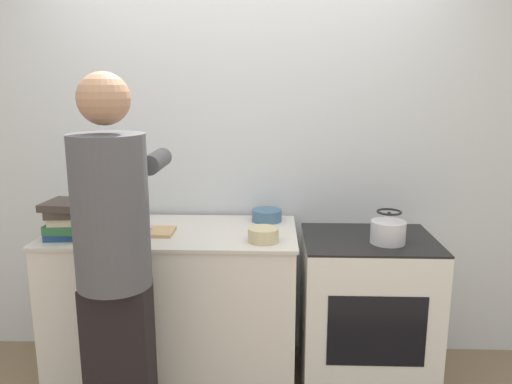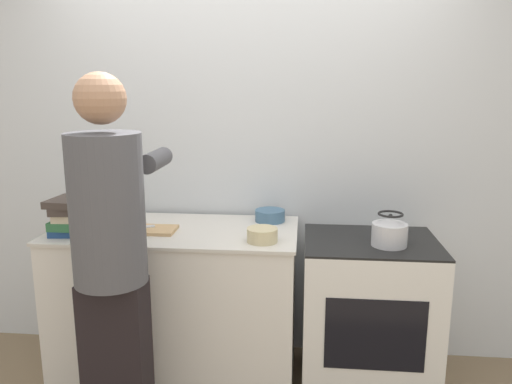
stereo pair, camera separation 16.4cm
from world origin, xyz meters
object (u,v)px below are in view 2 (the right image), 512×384
(cutting_board, at_px, (143,230))
(person, at_px, (111,251))
(bowl_prep, at_px, (262,235))
(knife, at_px, (134,228))
(kettle, at_px, (390,232))
(canister_jar, at_px, (99,208))
(oven, at_px, (368,316))

(cutting_board, bearing_deg, person, -88.09)
(bowl_prep, bearing_deg, knife, 171.04)
(kettle, height_order, canister_jar, kettle)
(cutting_board, relative_size, knife, 1.73)
(oven, height_order, bowl_prep, bowl_prep)
(person, height_order, canister_jar, person)
(bowl_prep, distance_m, canister_jar, 1.11)
(cutting_board, bearing_deg, canister_jar, 145.93)
(oven, bearing_deg, knife, -178.40)
(kettle, xyz_separation_m, canister_jar, (-1.72, 0.30, 0.02))
(cutting_board, xyz_separation_m, kettle, (1.37, -0.06, 0.04))
(knife, relative_size, canister_jar, 1.62)
(oven, relative_size, knife, 4.13)
(person, xyz_separation_m, bowl_prep, (0.68, 0.39, -0.02))
(oven, distance_m, bowl_prep, 0.80)
(oven, relative_size, cutting_board, 2.39)
(bowl_prep, bearing_deg, cutting_board, 169.61)
(knife, distance_m, bowl_prep, 0.75)
(oven, xyz_separation_m, kettle, (0.08, -0.08, 0.53))
(cutting_board, relative_size, kettle, 2.01)
(knife, xyz_separation_m, kettle, (1.42, -0.05, 0.03))
(cutting_board, xyz_separation_m, knife, (-0.05, -0.01, 0.01))
(oven, distance_m, knife, 1.43)
(oven, xyz_separation_m, canister_jar, (-1.64, 0.21, 0.54))
(knife, height_order, kettle, kettle)
(cutting_board, distance_m, bowl_prep, 0.71)
(knife, bearing_deg, kettle, -25.36)
(cutting_board, bearing_deg, kettle, -2.32)
(oven, bearing_deg, cutting_board, -178.77)
(canister_jar, bearing_deg, cutting_board, -34.07)
(cutting_board, height_order, kettle, kettle)
(knife, xyz_separation_m, bowl_prep, (0.75, -0.12, 0.02))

